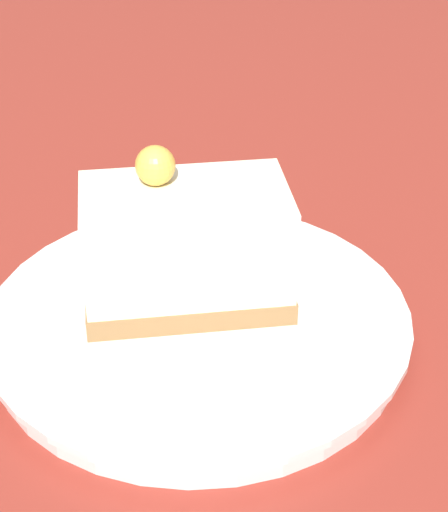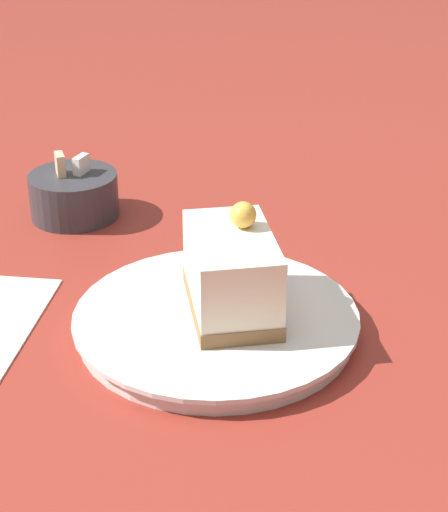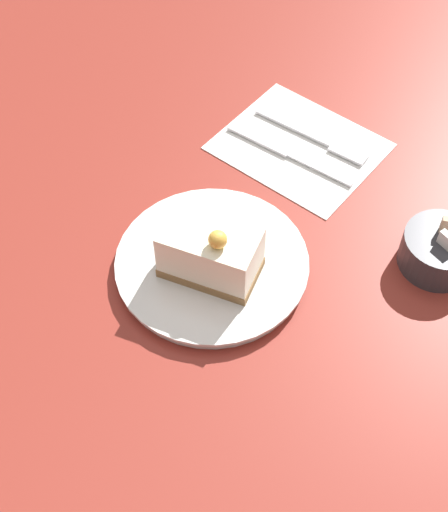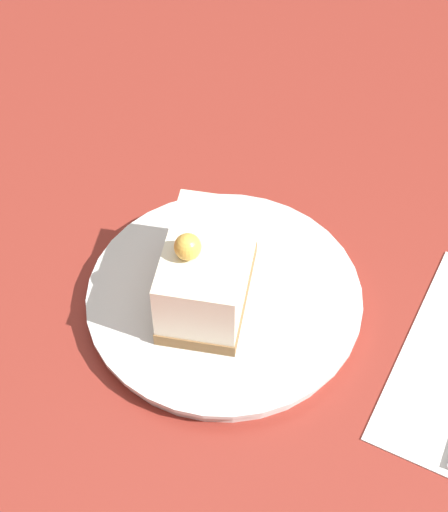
{
  "view_description": "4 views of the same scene",
  "coord_description": "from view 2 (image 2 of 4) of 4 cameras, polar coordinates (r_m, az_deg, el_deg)",
  "views": [
    {
      "loc": [
        -0.32,
        -0.03,
        0.29
      ],
      "look_at": [
        0.04,
        -0.03,
        0.05
      ],
      "focal_mm": 60.0,
      "sensor_mm": 36.0,
      "label": 1
    },
    {
      "loc": [
        0.04,
        -0.59,
        0.36
      ],
      "look_at": [
        0.05,
        0.0,
        0.06
      ],
      "focal_mm": 60.0,
      "sensor_mm": 36.0,
      "label": 2
    },
    {
      "loc": [
        0.45,
        0.25,
        0.67
      ],
      "look_at": [
        0.04,
        0.0,
        0.04
      ],
      "focal_mm": 50.0,
      "sensor_mm": 36.0,
      "label": 3
    },
    {
      "loc": [
        -0.1,
        0.38,
        0.57
      ],
      "look_at": [
        0.05,
        -0.03,
        0.05
      ],
      "focal_mm": 60.0,
      "sensor_mm": 36.0,
      "label": 4
    }
  ],
  "objects": [
    {
      "name": "ground_plane",
      "position": [
        0.69,
        -3.85,
        -4.39
      ],
      "size": [
        4.0,
        4.0,
        0.0
      ],
      "primitive_type": "plane",
      "color": "maroon"
    },
    {
      "name": "plate",
      "position": [
        0.67,
        -0.54,
        -4.35
      ],
      "size": [
        0.22,
        0.22,
        0.02
      ],
      "color": "silver",
      "rests_on": "ground_plane"
    },
    {
      "name": "cake_slice",
      "position": [
        0.66,
        0.52,
        -1.09
      ],
      "size": [
        0.08,
        0.12,
        0.09
      ],
      "rotation": [
        0.0,
        0.0,
        0.15
      ],
      "color": "olive",
      "rests_on": "plate"
    },
    {
      "name": "sugar_bowl",
      "position": [
        0.88,
        -9.97,
        4.04
      ],
      "size": [
        0.09,
        0.09,
        0.07
      ],
      "color": "#333338",
      "rests_on": "ground_plane"
    }
  ]
}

